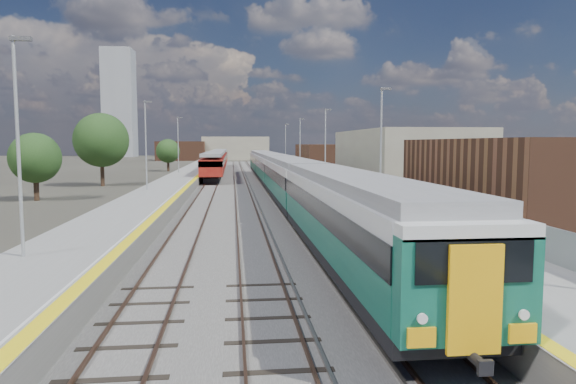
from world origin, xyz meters
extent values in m
plane|color=#47443A|center=(0.00, 50.00, 0.00)|extent=(320.00, 320.00, 0.00)
cube|color=#565451|center=(-2.25, 52.50, 0.03)|extent=(10.50, 155.00, 0.06)
cube|color=#4C3323|center=(0.78, 55.00, 0.11)|extent=(0.07, 160.00, 0.14)
cube|color=#4C3323|center=(2.22, 55.00, 0.11)|extent=(0.07, 160.00, 0.14)
cube|color=#4C3323|center=(-2.72, 55.00, 0.11)|extent=(0.07, 160.00, 0.14)
cube|color=#4C3323|center=(-1.28, 55.00, 0.11)|extent=(0.07, 160.00, 0.14)
cube|color=#4C3323|center=(-6.22, 55.00, 0.11)|extent=(0.07, 160.00, 0.14)
cube|color=#4C3323|center=(-4.78, 55.00, 0.11)|extent=(0.07, 160.00, 0.14)
cube|color=gray|center=(0.45, 55.00, 0.10)|extent=(0.08, 160.00, 0.10)
cube|color=gray|center=(-0.95, 55.00, 0.10)|extent=(0.08, 160.00, 0.10)
cube|color=slate|center=(5.25, 52.50, 0.50)|extent=(4.70, 155.00, 1.00)
cube|color=gray|center=(5.25, 52.50, 1.00)|extent=(4.70, 155.00, 0.03)
cube|color=yellow|center=(3.15, 52.50, 1.02)|extent=(0.40, 155.00, 0.01)
cube|color=gray|center=(7.45, 52.50, 1.60)|extent=(0.06, 155.00, 1.20)
cylinder|color=#9EA0A3|center=(6.60, 22.00, 4.77)|extent=(0.12, 0.12, 7.50)
cube|color=#4C4C4F|center=(6.85, 22.00, 8.42)|extent=(0.70, 0.18, 0.14)
cylinder|color=#9EA0A3|center=(6.60, 42.00, 4.77)|extent=(0.12, 0.12, 7.50)
cube|color=#4C4C4F|center=(6.85, 42.00, 8.42)|extent=(0.70, 0.18, 0.14)
cylinder|color=#9EA0A3|center=(6.60, 62.00, 4.77)|extent=(0.12, 0.12, 7.50)
cube|color=#4C4C4F|center=(6.85, 62.00, 8.42)|extent=(0.70, 0.18, 0.14)
cylinder|color=#9EA0A3|center=(6.60, 82.00, 4.77)|extent=(0.12, 0.12, 7.50)
cube|color=#4C4C4F|center=(6.85, 82.00, 8.42)|extent=(0.70, 0.18, 0.14)
cube|color=slate|center=(-9.05, 52.50, 0.50)|extent=(4.30, 155.00, 1.00)
cube|color=gray|center=(-9.05, 52.50, 1.00)|extent=(4.30, 155.00, 0.03)
cube|color=yellow|center=(-7.15, 52.50, 1.02)|extent=(0.45, 155.00, 0.01)
cube|color=silver|center=(-7.50, 52.50, 1.03)|extent=(0.08, 155.00, 0.01)
cylinder|color=#9EA0A3|center=(-10.20, 8.00, 4.77)|extent=(0.12, 0.12, 7.50)
cube|color=#4C4C4F|center=(-9.95, 8.00, 8.42)|extent=(0.70, 0.18, 0.14)
cylinder|color=#9EA0A3|center=(-10.20, 34.00, 4.77)|extent=(0.12, 0.12, 7.50)
cube|color=#4C4C4F|center=(-9.95, 34.00, 8.42)|extent=(0.70, 0.18, 0.14)
cylinder|color=#9EA0A3|center=(-10.20, 60.00, 4.77)|extent=(0.12, 0.12, 7.50)
cube|color=#4C4C4F|center=(-9.95, 60.00, 8.42)|extent=(0.70, 0.18, 0.14)
cube|color=brown|center=(14.00, 18.00, 2.60)|extent=(9.00, 16.00, 5.20)
cube|color=gray|center=(16.00, 45.00, 3.20)|extent=(11.00, 22.00, 6.40)
cube|color=brown|center=(13.00, 78.00, 2.40)|extent=(8.00, 18.00, 4.80)
cube|color=gray|center=(-2.00, 150.00, 3.50)|extent=(20.00, 14.00, 7.00)
cube|color=brown|center=(-18.00, 145.00, 2.80)|extent=(14.00, 12.00, 5.60)
cube|color=gray|center=(-45.00, 190.00, 20.00)|extent=(11.00, 11.00, 40.00)
cube|color=black|center=(1.50, 8.75, 0.87)|extent=(2.70, 19.37, 0.46)
cube|color=#0F5140|center=(1.50, 8.75, 1.67)|extent=(2.80, 19.37, 1.13)
cube|color=black|center=(1.50, 8.75, 2.56)|extent=(2.86, 19.37, 0.77)
cube|color=silver|center=(1.50, 8.75, 3.18)|extent=(2.80, 19.37, 0.48)
cube|color=gray|center=(1.50, 8.75, 3.60)|extent=(2.48, 19.37, 0.40)
cube|color=black|center=(1.50, 28.61, 0.87)|extent=(2.70, 19.37, 0.46)
cube|color=#0F5140|center=(1.50, 28.61, 1.67)|extent=(2.80, 19.37, 1.13)
cube|color=black|center=(1.50, 28.61, 2.56)|extent=(2.86, 19.37, 0.77)
cube|color=silver|center=(1.50, 28.61, 3.18)|extent=(2.80, 19.37, 0.48)
cube|color=gray|center=(1.50, 28.61, 3.60)|extent=(2.48, 19.37, 0.40)
cube|color=black|center=(1.50, 48.48, 0.87)|extent=(2.70, 19.37, 0.46)
cube|color=#0F5140|center=(1.50, 48.48, 1.67)|extent=(2.80, 19.37, 1.13)
cube|color=black|center=(1.50, 48.48, 2.56)|extent=(2.86, 19.37, 0.77)
cube|color=silver|center=(1.50, 48.48, 3.18)|extent=(2.80, 19.37, 0.48)
cube|color=gray|center=(1.50, 48.48, 3.60)|extent=(2.48, 19.37, 0.40)
cube|color=black|center=(1.50, 68.34, 0.87)|extent=(2.70, 19.37, 0.46)
cube|color=#0F5140|center=(1.50, 68.34, 1.67)|extent=(2.80, 19.37, 1.13)
cube|color=black|center=(1.50, 68.34, 2.56)|extent=(2.86, 19.37, 0.77)
cube|color=silver|center=(1.50, 68.34, 3.18)|extent=(2.80, 19.37, 0.48)
cube|color=gray|center=(1.50, 68.34, 3.60)|extent=(2.48, 19.37, 0.40)
cube|color=#0F5140|center=(1.50, -1.18, 2.14)|extent=(2.78, 0.60, 2.09)
cube|color=black|center=(1.50, -1.49, 2.73)|extent=(2.28, 0.06, 0.79)
cube|color=#F6AE10|center=(1.50, -1.55, 2.04)|extent=(1.04, 0.10, 2.09)
cube|color=black|center=(-5.50, 59.12, 0.47)|extent=(1.89, 16.10, 0.66)
cube|color=maroon|center=(-5.50, 59.12, 2.04)|extent=(2.79, 18.94, 1.99)
cube|color=black|center=(-5.50, 59.12, 2.54)|extent=(2.85, 18.94, 0.70)
cube|color=gray|center=(-5.50, 59.12, 3.54)|extent=(2.49, 18.94, 0.40)
cube|color=black|center=(-5.50, 78.56, 0.47)|extent=(1.89, 16.10, 0.66)
cube|color=maroon|center=(-5.50, 78.56, 2.04)|extent=(2.79, 18.94, 1.99)
cube|color=black|center=(-5.50, 78.56, 2.54)|extent=(2.85, 18.94, 0.70)
cube|color=gray|center=(-5.50, 78.56, 3.54)|extent=(2.49, 18.94, 0.40)
cube|color=black|center=(-5.50, 98.00, 0.47)|extent=(1.89, 16.10, 0.66)
cube|color=maroon|center=(-5.50, 98.00, 2.04)|extent=(2.79, 18.94, 1.99)
cube|color=black|center=(-5.50, 98.00, 2.54)|extent=(2.85, 18.94, 0.70)
cube|color=gray|center=(-5.50, 98.00, 3.54)|extent=(2.49, 18.94, 0.40)
cylinder|color=#382619|center=(-19.88, 35.92, 1.03)|extent=(0.44, 0.44, 2.05)
sphere|color=#1D3C17|center=(-19.88, 35.92, 3.70)|extent=(4.33, 4.33, 4.33)
cylinder|color=#382619|center=(-18.01, 51.09, 1.48)|extent=(0.44, 0.44, 2.95)
sphere|color=#1D3C17|center=(-18.01, 51.09, 5.33)|extent=(6.24, 6.24, 6.24)
cylinder|color=#382619|center=(-14.42, 83.24, 1.00)|extent=(0.44, 0.44, 2.01)
sphere|color=#1D3C17|center=(-14.42, 83.24, 3.62)|extent=(4.23, 4.23, 4.23)
cylinder|color=#382619|center=(22.24, 71.55, 1.20)|extent=(0.44, 0.44, 2.39)
sphere|color=#1D3C17|center=(22.24, 71.55, 4.32)|extent=(5.05, 5.05, 5.05)
camera|label=1|loc=(-2.94, -10.40, 4.92)|focal=32.00mm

